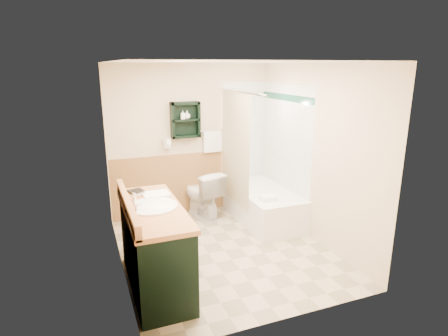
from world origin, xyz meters
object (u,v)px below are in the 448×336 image
vanity_book (130,185)px  soap_bottle_a (183,117)px  toilet (202,194)px  soap_bottle_b (187,116)px  bathtub (263,205)px  wall_shelf (185,120)px  vanity (155,247)px  hair_dryer (167,143)px

vanity_book → soap_bottle_a: size_ratio=1.63×
toilet → soap_bottle_b: (-0.16, 0.20, 1.24)m
toilet → soap_bottle_a: (-0.23, 0.20, 1.22)m
bathtub → vanity_book: 2.33m
wall_shelf → toilet: size_ratio=0.71×
toilet → vanity_book: bearing=28.6°
vanity → bathtub: size_ratio=0.98×
hair_dryer → soap_bottle_a: size_ratio=1.75×
bathtub → toilet: size_ratio=1.94×
vanity_book → wall_shelf: bearing=37.6°
wall_shelf → soap_bottle_a: size_ratio=4.01×
vanity → bathtub: 2.27m
wall_shelf → soap_bottle_a: bearing=-172.9°
soap_bottle_b → hair_dryer: bearing=174.7°
hair_dryer → vanity: size_ratio=0.16×
vanity_book → soap_bottle_a: bearing=38.5°
vanity_book → bathtub: bearing=3.4°
bathtub → soap_bottle_b: size_ratio=11.87×
bathtub → vanity_book: vanity_book is taller
bathtub → soap_bottle_b: bearing=145.6°
hair_dryer → bathtub: (1.33, -0.71, -0.95)m
toilet → wall_shelf: bearing=-62.5°
vanity → bathtub: (1.92, 1.19, -0.21)m
hair_dryer → soap_bottle_a: soap_bottle_a is taller
hair_dryer → vanity: 2.13m
wall_shelf → hair_dryer: size_ratio=2.29×
vanity → toilet: vanity is taller
bathtub → wall_shelf: bearing=146.1°
hair_dryer → vanity_book: (-0.76, -1.41, -0.16)m
bathtub → soap_bottle_a: size_ratio=10.93×
vanity → toilet: size_ratio=1.90×
vanity → soap_bottle_a: 2.35m
toilet → soap_bottle_b: 1.26m
vanity → toilet: 2.00m
toilet → soap_bottle_b: bearing=-66.0°
vanity → vanity_book: 0.78m
soap_bottle_b → bathtub: bearing=-34.4°
bathtub → soap_bottle_b: soap_bottle_b is taller
bathtub → soap_bottle_a: soap_bottle_a is taller
wall_shelf → bathtub: wall_shelf is taller
wall_shelf → bathtub: (1.03, -0.69, -1.30)m
wall_shelf → hair_dryer: bearing=175.2°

